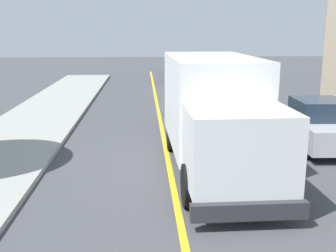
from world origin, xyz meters
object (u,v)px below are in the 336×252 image
Objects in this scene: parked_car_near at (213,101)px; parked_car_mid at (181,81)px; parked_car_furthest at (175,64)px; parked_car_far at (180,71)px; parked_van_across at (317,124)px; box_truck at (215,109)px.

parked_car_mid is (-0.78, 7.39, 0.00)m from parked_car_near.
parked_car_mid and parked_car_furthest have the same top height.
parked_car_mid and parked_car_far have the same top height.
parked_car_near is 0.99× the size of parked_van_across.
parked_car_furthest is 0.99× the size of parked_van_across.
parked_car_mid is at bearing -94.51° from parked_car_far.
box_truck is 27.29m from parked_car_furthest.
parked_van_across is (3.56, -12.20, 0.00)m from parked_car_mid.
parked_car_furthest and parked_van_across have the same top height.
parked_car_far is at bearing 85.49° from parked_car_mid.
parked_car_furthest is 25.34m from parked_van_across.
box_truck is 1.63× the size of parked_car_near.
parked_car_near is 1.00× the size of parked_car_furthest.
parked_car_mid is at bearing -92.62° from parked_car_furthest.
parked_car_mid is 12.98m from parked_car_furthest.
parked_car_far is at bearing 87.55° from box_truck.
box_truck is 1.62× the size of parked_van_across.
parked_car_near is 20.36m from parked_car_furthest.
box_truck is 1.62× the size of parked_car_mid.
parked_car_near is 14.28m from parked_car_far.
box_truck is 14.33m from parked_car_mid.
parked_car_near is (1.14, 6.90, -0.97)m from box_truck.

